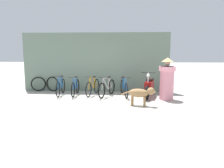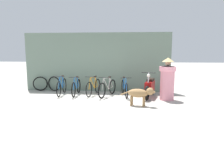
{
  "view_description": "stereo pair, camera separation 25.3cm",
  "coord_description": "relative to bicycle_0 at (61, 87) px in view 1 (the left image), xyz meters",
  "views": [
    {
      "loc": [
        1.5,
        -7.56,
        1.97
      ],
      "look_at": [
        0.93,
        1.05,
        0.65
      ],
      "focal_mm": 35.0,
      "sensor_mm": 36.0,
      "label": 1
    },
    {
      "loc": [
        1.75,
        -7.54,
        1.97
      ],
      "look_at": [
        0.93,
        1.05,
        0.65
      ],
      "focal_mm": 35.0,
      "sensor_mm": 36.0,
      "label": 2
    }
  ],
  "objects": [
    {
      "name": "bicycle_2",
      "position": [
        1.43,
        0.12,
        -0.01
      ],
      "size": [
        0.49,
        1.68,
        0.86
      ],
      "rotation": [
        0.0,
        0.0,
        -1.77
      ],
      "color": "black",
      "rests_on": "ground"
    },
    {
      "name": "ground_plane",
      "position": [
        1.42,
        -1.9,
        -0.36
      ],
      "size": [
        60.0,
        60.0,
        0.0
      ],
      "primitive_type": "plane",
      "color": "#ADA89E"
    },
    {
      "name": "shop_wall_back",
      "position": [
        1.42,
        1.1,
        1.05
      ],
      "size": [
        7.08,
        0.2,
        2.82
      ],
      "color": "slate",
      "rests_on": "ground"
    },
    {
      "name": "spare_tire_left",
      "position": [
        -0.66,
        0.84,
        -0.0
      ],
      "size": [
        0.7,
        0.28,
        0.72
      ],
      "rotation": [
        0.0,
        0.0,
        -0.33
      ],
      "color": "black",
      "rests_on": "ground"
    },
    {
      "name": "bicycle_1",
      "position": [
        0.67,
        -0.01,
        -0.01
      ],
      "size": [
        0.46,
        1.67,
        0.85
      ],
      "rotation": [
        0.0,
        0.0,
        -1.54
      ],
      "color": "black",
      "rests_on": "ground"
    },
    {
      "name": "bicycle_0",
      "position": [
        0.0,
        0.0,
        0.0
      ],
      "size": [
        0.46,
        1.68,
        0.88
      ],
      "rotation": [
        0.0,
        0.0,
        -1.5
      ],
      "color": "black",
      "rests_on": "ground"
    },
    {
      "name": "bicycle_3",
      "position": [
        2.09,
        -0.1,
        -0.01
      ],
      "size": [
        0.65,
        1.67,
        0.87
      ],
      "rotation": [
        0.0,
        0.0,
        -1.9
      ],
      "color": "black",
      "rests_on": "ground"
    },
    {
      "name": "motorcycle",
      "position": [
        3.9,
        -0.23,
        0.07
      ],
      "size": [
        0.65,
        1.78,
        1.1
      ],
      "rotation": [
        0.0,
        0.0,
        -1.82
      ],
      "color": "black",
      "rests_on": "ground"
    },
    {
      "name": "spare_tire_right",
      "position": [
        -1.37,
        0.85,
        -0.01
      ],
      "size": [
        0.69,
        0.27,
        0.71
      ],
      "rotation": [
        0.0,
        0.0,
        0.31
      ],
      "color": "black",
      "rests_on": "ground"
    },
    {
      "name": "bicycle_4",
      "position": [
        2.83,
        -0.06,
        -0.01
      ],
      "size": [
        0.48,
        1.71,
        0.86
      ],
      "rotation": [
        0.0,
        0.0,
        -1.38
      ],
      "color": "black",
      "rests_on": "ground"
    },
    {
      "name": "stray_dog",
      "position": [
        3.46,
        -1.72,
        0.1
      ],
      "size": [
        1.25,
        0.47,
        0.68
      ],
      "rotation": [
        0.0,
        0.0,
        6.08
      ],
      "color": "#997247",
      "rests_on": "ground"
    },
    {
      "name": "person_in_robes",
      "position": [
        4.56,
        -0.61,
        0.47
      ],
      "size": [
        0.89,
        0.89,
        1.7
      ],
      "rotation": [
        0.0,
        0.0,
        3.65
      ],
      "color": "pink",
      "rests_on": "ground"
    }
  ]
}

